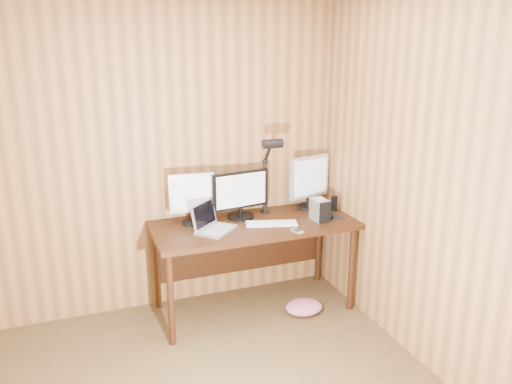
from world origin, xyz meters
TOP-DOWN VIEW (x-y plane):
  - room_shell at (0.00, 0.00)m, footprint 4.00×4.00m
  - desk at (0.93, 1.70)m, footprint 1.60×0.70m
  - monitor_center at (0.87, 1.79)m, footprint 0.50×0.22m
  - monitor_left at (0.48, 1.79)m, footprint 0.36×0.17m
  - monitor_right at (1.51, 1.82)m, footprint 0.40×0.19m
  - laptop at (0.57, 1.60)m, footprint 0.39×0.38m
  - keyboard at (1.05, 1.55)m, footprint 0.42×0.23m
  - mousepad at (1.55, 1.54)m, footprint 0.21×0.17m
  - mouse at (1.55, 1.54)m, footprint 0.09×0.13m
  - hard_drive at (1.45, 1.51)m, footprint 0.12×0.17m
  - phone at (1.17, 1.33)m, footprint 0.08×0.12m
  - speaker at (1.68, 1.69)m, footprint 0.05×0.05m
  - desk_lamp at (1.11, 1.75)m, footprint 0.16×0.23m
  - fabric_pile at (1.29, 1.41)m, footprint 0.34×0.30m

SIDE VIEW (x-z plane):
  - fabric_pile at x=1.29m, z-range 0.00..0.10m
  - desk at x=0.93m, z-range 0.25..1.00m
  - mousepad at x=1.55m, z-range 0.75..0.75m
  - phone at x=1.17m, z-range 0.75..0.76m
  - keyboard at x=1.05m, z-range 0.75..0.77m
  - mouse at x=1.55m, z-range 0.75..0.79m
  - laptop at x=0.57m, z-range 0.69..0.92m
  - speaker at x=1.68m, z-range 0.75..0.88m
  - hard_drive at x=1.45m, z-range 0.75..0.92m
  - monitor_center at x=0.87m, z-range 0.76..1.15m
  - monitor_left at x=0.48m, z-range 0.76..1.17m
  - monitor_right at x=1.51m, z-range 0.77..1.23m
  - desk_lamp at x=1.11m, z-range 0.83..1.53m
  - room_shell at x=0.00m, z-range -0.75..3.25m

